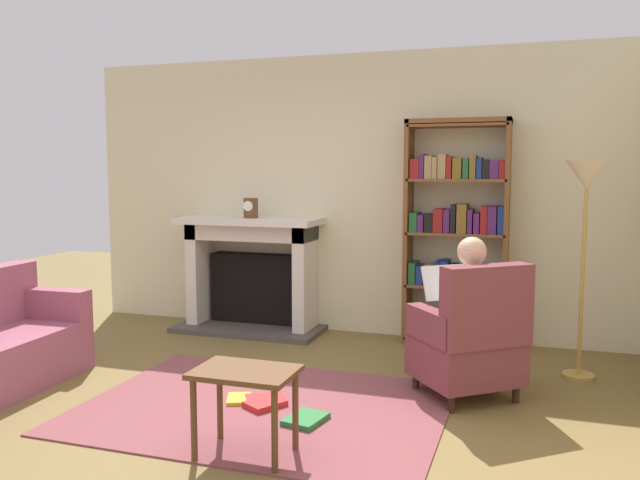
# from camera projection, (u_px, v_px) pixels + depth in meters

# --- Properties ---
(ground) EXTENTS (14.00, 14.00, 0.00)m
(ground) POSITION_uv_depth(u_px,v_px,m) (245.00, 424.00, 4.10)
(ground) COLOR brown
(back_wall) EXTENTS (5.60, 0.10, 2.70)m
(back_wall) POSITION_uv_depth(u_px,v_px,m) (354.00, 195.00, 6.36)
(back_wall) COLOR beige
(back_wall) RESTS_ON ground
(area_rug) EXTENTS (2.40, 1.80, 0.01)m
(area_rug) POSITION_uv_depth(u_px,v_px,m) (264.00, 407.00, 4.38)
(area_rug) COLOR brown
(area_rug) RESTS_ON ground
(fireplace) EXTENTS (1.46, 0.64, 1.13)m
(fireplace) POSITION_uv_depth(u_px,v_px,m) (253.00, 270.00, 6.51)
(fireplace) COLOR #4C4742
(fireplace) RESTS_ON ground
(mantel_clock) EXTENTS (0.14, 0.14, 0.19)m
(mantel_clock) POSITION_uv_depth(u_px,v_px,m) (251.00, 208.00, 6.33)
(mantel_clock) COLOR brown
(mantel_clock) RESTS_ON fireplace
(bookshelf) EXTENTS (0.92, 0.32, 2.05)m
(bookshelf) POSITION_uv_depth(u_px,v_px,m) (457.00, 238.00, 5.87)
(bookshelf) COLOR brown
(bookshelf) RESTS_ON ground
(armchair_reading) EXTENTS (0.89, 0.88, 0.97)m
(armchair_reading) POSITION_uv_depth(u_px,v_px,m) (471.00, 340.00, 4.50)
(armchair_reading) COLOR #331E14
(armchair_reading) RESTS_ON ground
(seated_reader) EXTENTS (0.57, 0.59, 1.14)m
(seated_reader) POSITION_uv_depth(u_px,v_px,m) (462.00, 308.00, 4.59)
(seated_reader) COLOR silver
(seated_reader) RESTS_ON ground
(side_table) EXTENTS (0.56, 0.39, 0.50)m
(side_table) POSITION_uv_depth(u_px,v_px,m) (245.00, 384.00, 3.60)
(side_table) COLOR brown
(side_table) RESTS_ON ground
(scattered_books) EXTENTS (0.81, 0.58, 0.04)m
(scattered_books) POSITION_uv_depth(u_px,v_px,m) (274.00, 407.00, 4.32)
(scattered_books) COLOR #267233
(scattered_books) RESTS_ON area_rug
(floor_lamp) EXTENTS (0.32, 0.32, 1.67)m
(floor_lamp) POSITION_uv_depth(u_px,v_px,m) (586.00, 194.00, 4.87)
(floor_lamp) COLOR #B7933F
(floor_lamp) RESTS_ON ground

